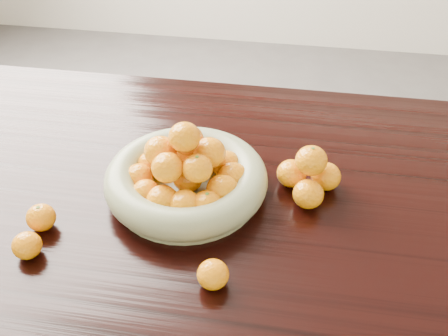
% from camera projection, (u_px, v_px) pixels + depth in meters
% --- Properties ---
extents(dining_table, '(2.00, 1.00, 0.75)m').
position_uv_depth(dining_table, '(211.00, 217.00, 1.20)').
color(dining_table, black).
rests_on(dining_table, ground).
extents(fruit_bowl, '(0.36, 0.36, 0.18)m').
position_uv_depth(fruit_bowl, '(187.00, 176.00, 1.10)').
color(fruit_bowl, gray).
rests_on(fruit_bowl, dining_table).
extents(orange_pyramid, '(0.15, 0.14, 0.12)m').
position_uv_depth(orange_pyramid, '(309.00, 176.00, 1.11)').
color(orange_pyramid, orange).
rests_on(orange_pyramid, dining_table).
extents(loose_orange_0, '(0.06, 0.06, 0.06)m').
position_uv_depth(loose_orange_0, '(41.00, 217.00, 1.03)').
color(loose_orange_0, orange).
rests_on(loose_orange_0, dining_table).
extents(loose_orange_1, '(0.06, 0.06, 0.05)m').
position_uv_depth(loose_orange_1, '(27.00, 245.00, 0.97)').
color(loose_orange_1, orange).
rests_on(loose_orange_1, dining_table).
extents(loose_orange_2, '(0.06, 0.06, 0.06)m').
position_uv_depth(loose_orange_2, '(213.00, 274.00, 0.91)').
color(loose_orange_2, orange).
rests_on(loose_orange_2, dining_table).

